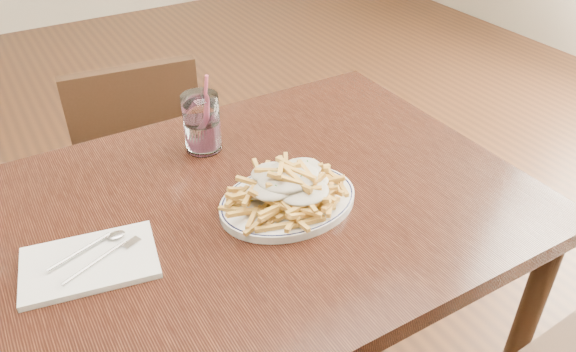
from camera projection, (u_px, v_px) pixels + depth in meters
table at (233, 238)px, 1.15m from camera, size 1.20×0.80×0.75m
chair_far at (140, 158)px, 1.79m from camera, size 0.41×0.41×0.80m
fries_plate at (288, 201)px, 1.11m from camera, size 0.32×0.29×0.02m
loaded_fries at (288, 182)px, 1.08m from camera, size 0.26×0.22×0.07m
napkin at (90, 263)px, 0.97m from camera, size 0.25×0.19×0.01m
cutlery at (88, 257)px, 0.97m from camera, size 0.17×0.12×0.01m
water_glass at (202, 126)px, 1.25m from camera, size 0.08×0.08×0.18m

